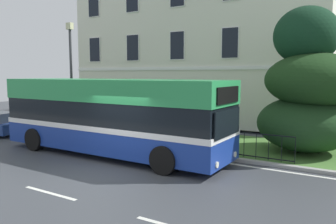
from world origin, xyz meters
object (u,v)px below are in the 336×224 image
georgian_townhouse (209,30)px  street_lamp_post (71,69)px  single_decker_bus (111,115)px  evergreen_tree (309,90)px

georgian_townhouse → street_lamp_post: 10.62m
single_decker_bus → street_lamp_post: 6.45m
georgian_townhouse → single_decker_bus: 13.30m
street_lamp_post → georgian_townhouse: bearing=66.5°
georgian_townhouse → evergreen_tree: bearing=-45.6°
georgian_townhouse → street_lamp_post: bearing=-113.5°
single_decker_bus → georgian_townhouse: bearing=96.6°
evergreen_tree → single_decker_bus: size_ratio=0.58×
georgian_townhouse → street_lamp_post: size_ratio=2.91×
evergreen_tree → single_decker_bus: 8.00m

